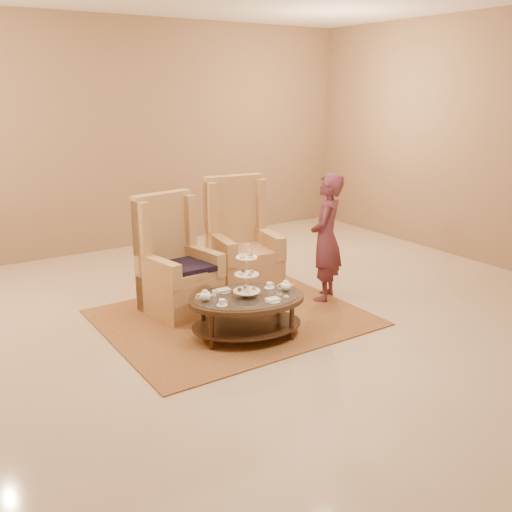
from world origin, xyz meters
TOP-DOWN VIEW (x-y plane):
  - ground at (0.00, 0.00)m, footprint 8.00×8.00m
  - ceiling at (0.00, 0.00)m, footprint 8.00×8.00m
  - wall_back at (0.00, 4.00)m, footprint 8.00×0.04m
  - rug at (-0.15, 0.51)m, footprint 2.77×2.32m
  - tea_table at (-0.28, 0.00)m, footprint 1.38×1.14m
  - armchair_left at (-0.56, 1.08)m, footprint 0.85×0.87m
  - armchair_right at (0.44, 1.29)m, footprint 0.87×0.89m
  - person at (1.10, 0.43)m, footprint 0.66×0.64m

SIDE VIEW (x-z plane):
  - ground at x=0.00m, z-range 0.00..0.00m
  - ceiling at x=0.00m, z-range -0.01..0.01m
  - rug at x=-0.15m, z-range 0.00..0.01m
  - tea_table at x=-0.28m, z-range -0.14..0.86m
  - armchair_left at x=-0.56m, z-range -0.22..1.12m
  - armchair_right at x=0.44m, z-range -0.23..1.19m
  - person at x=1.10m, z-range 0.00..1.53m
  - wall_back at x=0.00m, z-range 0.00..3.50m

